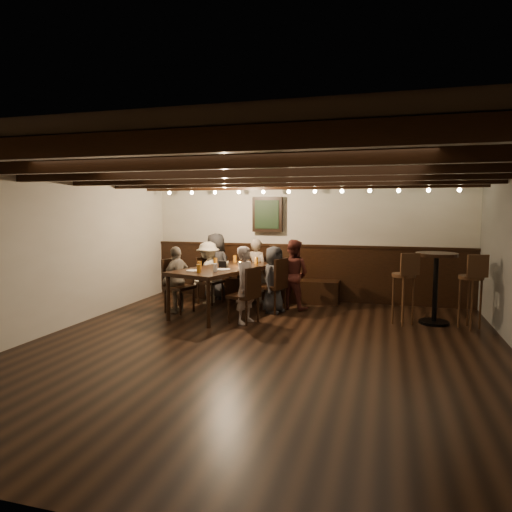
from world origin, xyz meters
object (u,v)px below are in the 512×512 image
(person_left_far, at_px, (177,279))
(dining_table, at_px, (225,271))
(chair_left_far, at_px, (179,296))
(person_right_far, at_px, (246,285))
(person_left_near, at_px, (208,273))
(person_bench_left, at_px, (216,266))
(chair_left_near, at_px, (210,289))
(chair_right_near, at_px, (272,296))
(person_right_near, at_px, (274,280))
(bar_stool_right, at_px, (470,301))
(high_top_table, at_px, (436,277))
(person_bench_right, at_px, (293,274))
(chair_right_far, at_px, (244,306))
(person_bench_centre, at_px, (257,271))
(bar_stool_left, at_px, (403,298))

(person_left_far, bearing_deg, dining_table, 120.96)
(chair_left_far, bearing_deg, person_right_far, 90.00)
(person_left_near, bearing_deg, person_bench_left, -161.57)
(chair_left_near, xyz_separation_m, chair_right_near, (1.38, -0.41, 0.02))
(dining_table, distance_m, person_bench_left, 1.27)
(chair_left_far, xyz_separation_m, person_right_near, (1.67, 0.45, 0.31))
(person_right_near, distance_m, bar_stool_right, 3.22)
(high_top_table, distance_m, bar_stool_right, 0.62)
(chair_right_near, relative_size, person_bench_right, 0.76)
(chair_right_far, xyz_separation_m, person_left_far, (-1.41, 0.42, 0.31))
(person_left_far, distance_m, bar_stool_right, 4.91)
(dining_table, bearing_deg, high_top_table, 19.05)
(chair_right_near, bearing_deg, person_right_near, -90.00)
(person_bench_centre, height_order, bar_stool_right, person_bench_centre)
(person_bench_left, bearing_deg, person_bench_right, -180.00)
(person_right_near, xyz_separation_m, bar_stool_left, (2.21, -0.27, -0.16))
(bar_stool_right, bearing_deg, person_left_near, 152.82)
(person_left_far, bearing_deg, person_bench_centre, 153.43)
(chair_right_near, height_order, person_left_far, person_left_far)
(chair_left_near, xyz_separation_m, bar_stool_right, (4.62, -0.63, 0.16))
(person_bench_centre, xyz_separation_m, bar_stool_left, (2.76, -1.05, -0.20))
(chair_right_near, distance_m, person_left_far, 1.75)
(chair_right_far, relative_size, bar_stool_right, 0.79)
(dining_table, height_order, high_top_table, high_top_table)
(person_bench_right, distance_m, bar_stool_right, 3.01)
(high_top_table, xyz_separation_m, bar_stool_right, (0.50, -0.16, -0.32))
(chair_left_far, height_order, high_top_table, high_top_table)
(dining_table, relative_size, chair_right_near, 2.41)
(chair_right_far, relative_size, person_bench_centre, 0.73)
(dining_table, height_order, person_left_near, person_left_near)
(chair_left_far, relative_size, high_top_table, 0.83)
(dining_table, relative_size, bar_stool_right, 2.02)
(chair_right_near, bearing_deg, bar_stool_right, -77.47)
(chair_left_far, xyz_separation_m, high_top_table, (4.38, 0.39, 0.47))
(person_right_near, bearing_deg, person_bench_left, 74.74)
(person_bench_centre, distance_m, person_left_far, 1.68)
(chair_left_near, bearing_deg, chair_left_far, -0.07)
(chair_left_far, distance_m, person_bench_left, 1.42)
(chair_right_near, bearing_deg, person_bench_right, -21.72)
(chair_left_far, height_order, chair_right_near, chair_right_near)
(person_bench_right, xyz_separation_m, person_right_far, (-0.53, -1.25, -0.02))
(chair_right_near, xyz_separation_m, person_right_near, (0.03, -0.01, 0.30))
(person_right_near, height_order, bar_stool_left, person_right_near)
(person_bench_left, distance_m, person_left_near, 0.48)
(bar_stool_left, bearing_deg, person_left_far, 153.72)
(person_bench_left, height_order, high_top_table, person_bench_left)
(bar_stool_left, bearing_deg, high_top_table, -6.29)
(person_bench_right, xyz_separation_m, person_left_far, (-1.97, -0.83, -0.05))
(person_right_near, bearing_deg, person_left_near, 90.00)
(chair_left_near, relative_size, person_bench_left, 0.67)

